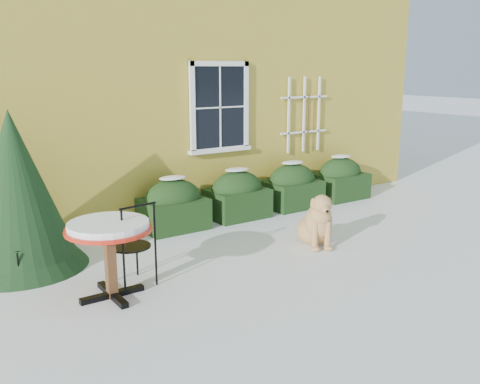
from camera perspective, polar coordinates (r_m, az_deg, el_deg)
ground at (r=7.32m, az=4.48°, el=-8.36°), size 80.00×80.00×0.00m
house at (r=13.02m, az=-15.67°, el=15.04°), size 12.40×8.40×6.40m
hedge_row at (r=10.09m, az=2.74°, el=0.10°), size 4.95×0.80×0.91m
evergreen_shrub at (r=7.77m, az=-22.73°, el=-1.36°), size 1.78×1.78×2.16m
bistro_table at (r=6.41m, az=-13.81°, el=-4.45°), size 1.01×1.01×0.94m
patio_chair_near at (r=6.77m, az=-11.45°, el=-5.51°), size 0.54×0.54×1.08m
patio_chair_far at (r=7.50m, az=-22.72°, el=-5.12°), size 0.55×0.54×0.91m
dog at (r=8.26m, az=8.22°, el=-3.37°), size 0.74×0.93×0.87m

